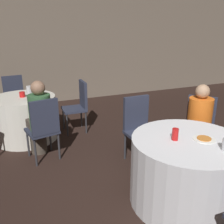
{
  "coord_description": "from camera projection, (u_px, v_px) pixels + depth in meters",
  "views": [
    {
      "loc": [
        -1.56,
        -1.7,
        1.82
      ],
      "look_at": [
        -0.42,
        0.96,
        0.84
      ],
      "focal_mm": 40.0,
      "sensor_mm": 36.0,
      "label": 1
    }
  ],
  "objects": [
    {
      "name": "person_green_jacket",
      "position": [
        39.0,
        120.0,
        3.56
      ],
      "size": [
        0.35,
        0.49,
        1.15
      ],
      "rotation": [
        0.0,
        0.0,
        0.19
      ],
      "color": "#4C4238",
      "rests_on": "ground_plane"
    },
    {
      "name": "table_near",
      "position": [
        186.0,
        171.0,
        2.67
      ],
      "size": [
        1.18,
        1.18,
        0.74
      ],
      "color": "silver",
      "rests_on": "ground_plane"
    },
    {
      "name": "pizza_plate_near",
      "position": [
        204.0,
        139.0,
        2.54
      ],
      "size": [
        0.23,
        0.23,
        0.02
      ],
      "color": "white",
      "rests_on": "table_near"
    },
    {
      "name": "wall_back",
      "position": [
        70.0,
        45.0,
        6.22
      ],
      "size": [
        16.0,
        0.06,
        2.8
      ],
      "color": "#7A6B5B",
      "rests_on": "ground_plane"
    },
    {
      "name": "chair_far_south",
      "position": [
        44.0,
        125.0,
        3.43
      ],
      "size": [
        0.47,
        0.47,
        0.92
      ],
      "rotation": [
        0.0,
        0.0,
        0.19
      ],
      "color": "#2D3347",
      "rests_on": "ground_plane"
    },
    {
      "name": "ground_plane",
      "position": [
        184.0,
        208.0,
        2.65
      ],
      "size": [
        16.0,
        16.0,
        0.0
      ],
      "primitive_type": "plane",
      "color": "black"
    },
    {
      "name": "soda_can_red",
      "position": [
        175.0,
        134.0,
        2.52
      ],
      "size": [
        0.07,
        0.07,
        0.12
      ],
      "color": "red",
      "rests_on": "table_near"
    },
    {
      "name": "person_orange_shirt",
      "position": [
        198.0,
        127.0,
        3.32
      ],
      "size": [
        0.46,
        0.45,
        1.13
      ],
      "rotation": [
        0.0,
        0.0,
        -3.98
      ],
      "color": "#4C4238",
      "rests_on": "ground_plane"
    },
    {
      "name": "chair_near_north",
      "position": [
        139.0,
        124.0,
        3.48
      ],
      "size": [
        0.41,
        0.42,
        0.92
      ],
      "rotation": [
        0.0,
        0.0,
        -3.12
      ],
      "color": "#2D3347",
      "rests_on": "ground_plane"
    },
    {
      "name": "chair_near_northeast",
      "position": [
        199.0,
        124.0,
        3.47
      ],
      "size": [
        0.56,
        0.56,
        0.92
      ],
      "rotation": [
        0.0,
        0.0,
        -3.98
      ],
      "color": "#2D3347",
      "rests_on": "ground_plane"
    },
    {
      "name": "cup_far",
      "position": [
        22.0,
        94.0,
        4.08
      ],
      "size": [
        0.09,
        0.09,
        0.09
      ],
      "color": "red",
      "rests_on": "table_far"
    },
    {
      "name": "chair_far_east",
      "position": [
        79.0,
        102.0,
        4.48
      ],
      "size": [
        0.42,
        0.41,
        0.92
      ],
      "rotation": [
        0.0,
        0.0,
        1.54
      ],
      "color": "#2D3347",
      "rests_on": "ground_plane"
    },
    {
      "name": "chair_far_north",
      "position": [
        15.0,
        95.0,
        4.94
      ],
      "size": [
        0.44,
        0.45,
        0.92
      ],
      "rotation": [
        0.0,
        0.0,
        -3.03
      ],
      "color": "#2D3347",
      "rests_on": "ground_plane"
    },
    {
      "name": "bottle_far",
      "position": [
        30.0,
        94.0,
        3.8
      ],
      "size": [
        0.09,
        0.09,
        0.24
      ],
      "color": "white",
      "rests_on": "table_far"
    },
    {
      "name": "table_far",
      "position": [
        25.0,
        118.0,
        4.22
      ],
      "size": [
        1.04,
        1.04,
        0.74
      ],
      "color": "white",
      "rests_on": "ground_plane"
    }
  ]
}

